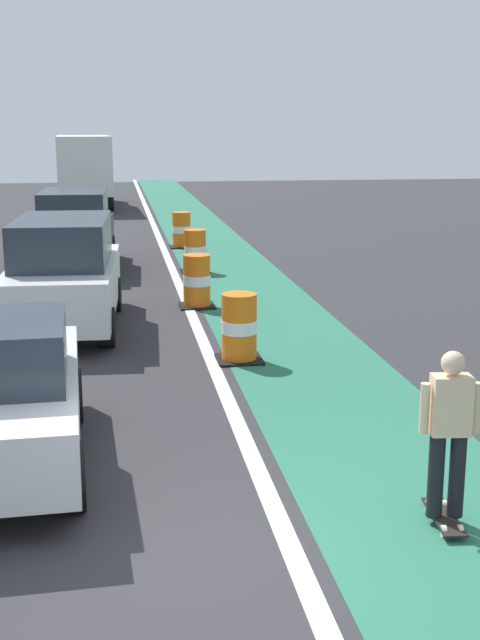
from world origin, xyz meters
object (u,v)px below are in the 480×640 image
object	(u,v)px
parked_suv_third	(75,229)
traffic_barrel_back	(195,251)
skateboarder_on_lane	(449,433)
traffic_barrel_mid	(197,282)
traffic_barrel_front	(239,328)
traffic_barrel_far	(181,230)
delivery_truck_down_block	(84,167)
parked_suv_second	(64,273)

from	to	relation	value
parked_suv_third	traffic_barrel_back	bearing A→B (deg)	-17.60
skateboarder_on_lane	traffic_barrel_mid	world-z (taller)	skateboarder_on_lane
traffic_barrel_front	traffic_barrel_far	world-z (taller)	same
skateboarder_on_lane	traffic_barrel_mid	bearing A→B (deg)	97.69
parked_suv_third	traffic_barrel_mid	xyz separation A→B (m)	(2.66, -5.18, -0.50)
traffic_barrel_back	traffic_barrel_mid	bearing A→B (deg)	-95.10
skateboarder_on_lane	parked_suv_third	bearing A→B (deg)	104.80
traffic_barrel_mid	delivery_truck_down_block	bearing A→B (deg)	97.47
skateboarder_on_lane	parked_suv_second	bearing A→B (deg)	114.86
traffic_barrel_front	traffic_barrel_mid	xyz separation A→B (m)	(-0.26, 4.15, 0.00)
traffic_barrel_front	traffic_barrel_back	world-z (taller)	same
skateboarder_on_lane	traffic_barrel_mid	size ratio (longest dim) A/B	1.55
traffic_barrel_back	traffic_barrel_far	size ratio (longest dim) A/B	1.00
parked_suv_second	traffic_barrel_far	distance (m)	10.60
parked_suv_second	traffic_barrel_front	distance (m)	3.92
parked_suv_third	traffic_barrel_mid	distance (m)	5.85
parked_suv_second	traffic_barrel_back	bearing A→B (deg)	62.64
parked_suv_second	traffic_barrel_mid	world-z (taller)	parked_suv_second
skateboarder_on_lane	parked_suv_second	size ratio (longest dim) A/B	0.36
parked_suv_third	traffic_barrel_front	xyz separation A→B (m)	(2.92, -9.34, -0.50)
traffic_barrel_front	traffic_barrel_mid	bearing A→B (deg)	93.63
parked_suv_third	traffic_barrel_far	world-z (taller)	parked_suv_third
parked_suv_third	traffic_barrel_back	world-z (taller)	parked_suv_third
skateboarder_on_lane	traffic_barrel_back	distance (m)	14.24
parked_suv_second	traffic_barrel_back	xyz separation A→B (m)	(2.96, 5.72, -0.50)
traffic_barrel_back	delivery_truck_down_block	distance (m)	18.54
skateboarder_on_lane	parked_suv_third	world-z (taller)	parked_suv_third
skateboarder_on_lane	traffic_barrel_far	bearing A→B (deg)	92.94
traffic_barrel_front	skateboarder_on_lane	bearing A→B (deg)	-79.47
delivery_truck_down_block	parked_suv_second	bearing A→B (deg)	-89.15
traffic_barrel_back	delivery_truck_down_block	size ratio (longest dim) A/B	0.14
skateboarder_on_lane	delivery_truck_down_block	world-z (taller)	delivery_truck_down_block
skateboarder_on_lane	traffic_barrel_far	xyz separation A→B (m)	(-0.96, 18.65, -0.38)
traffic_barrel_front	traffic_barrel_far	xyz separation A→B (m)	(0.13, 12.82, 0.00)
traffic_barrel_back	delivery_truck_down_block	xyz separation A→B (m)	(-3.32, 18.20, 1.31)
parked_suv_second	parked_suv_third	xyz separation A→B (m)	(-0.08, 6.68, 0.00)
traffic_barrel_front	delivery_truck_down_block	size ratio (longest dim) A/B	0.14
skateboarder_on_lane	traffic_barrel_front	xyz separation A→B (m)	(-1.08, 5.83, -0.38)
traffic_barrel_mid	traffic_barrel_front	bearing A→B (deg)	-86.37
parked_suv_second	traffic_barrel_back	world-z (taller)	parked_suv_second
traffic_barrel_mid	traffic_barrel_back	world-z (taller)	same
parked_suv_second	traffic_barrel_mid	distance (m)	3.03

